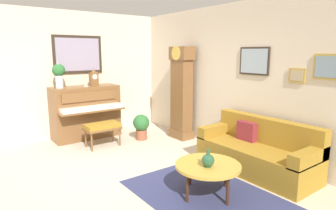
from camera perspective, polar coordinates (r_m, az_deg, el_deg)
The scene contains 14 objects.
ground_plane at distance 4.74m, azimuth -10.28°, elevation -14.00°, with size 6.40×6.00×0.10m, color beige.
wall_left at distance 6.78m, azimuth -20.48°, elevation 5.65°, with size 0.13×4.90×2.80m.
wall_back at distance 5.79m, azimuth 11.15°, elevation 5.34°, with size 5.30×0.13×2.80m.
area_rug at distance 4.09m, azimuth 7.29°, elevation -17.23°, with size 2.10×1.50×0.01m, color navy.
piano at distance 6.66m, azimuth -16.00°, elevation -1.30°, with size 0.87×1.44×1.16m.
piano_bench at distance 5.98m, azimuth -12.91°, elevation -4.29°, with size 0.42×0.70×0.48m.
grandfather_clock at distance 6.33m, azimuth 2.68°, elevation 1.93°, with size 0.52×0.34×2.03m.
couch at distance 4.91m, azimuth 17.34°, elevation -8.90°, with size 1.90×0.80×0.84m.
coffee_table at distance 3.96m, azimuth 7.94°, elevation -11.96°, with size 0.88×0.88×0.43m.
mantel_clock at distance 6.64m, azimuth -14.53°, elevation 5.23°, with size 0.13×0.18×0.38m.
flower_vase at distance 6.38m, azimuth -20.90°, elevation 5.98°, with size 0.26×0.26×0.58m.
teacup at distance 6.49m, azimuth -16.02°, elevation 3.74°, with size 0.12×0.12×0.06m.
green_jug at distance 3.83m, azimuth 7.94°, elevation -10.84°, with size 0.17×0.17×0.24m.
potted_plant at distance 6.34m, azimuth -5.34°, elevation -4.01°, with size 0.36×0.36×0.56m.
Camera 1 is at (3.90, -1.87, 1.90)m, focal length 30.66 mm.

